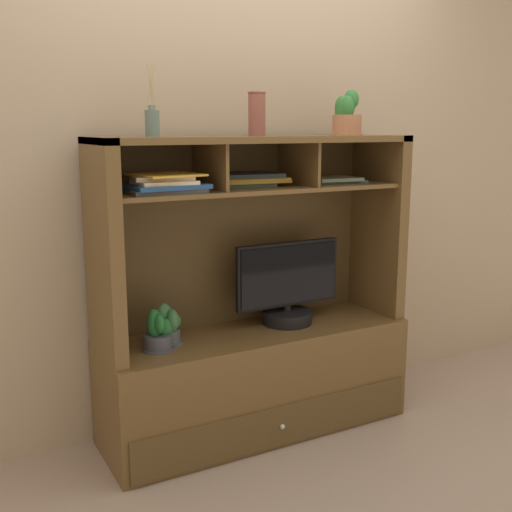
{
  "coord_description": "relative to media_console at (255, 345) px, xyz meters",
  "views": [
    {
      "loc": [
        -1.41,
        -2.58,
        1.5
      ],
      "look_at": [
        0.0,
        0.0,
        0.89
      ],
      "focal_mm": 43.88,
      "sensor_mm": 36.0,
      "label": 1
    }
  ],
  "objects": [
    {
      "name": "floor_plane",
      "position": [
        0.0,
        -0.01,
        -0.45
      ],
      "size": [
        6.0,
        6.0,
        0.02
      ],
      "primitive_type": "cube",
      "color": "tan",
      "rests_on": "ground"
    },
    {
      "name": "back_wall",
      "position": [
        0.0,
        0.26,
        0.96
      ],
      "size": [
        6.0,
        0.02,
        2.8
      ],
      "primitive_type": "cube",
      "color": "tan",
      "rests_on": "ground"
    },
    {
      "name": "media_console",
      "position": [
        0.0,
        0.0,
        0.0
      ],
      "size": [
        1.53,
        0.51,
        1.46
      ],
      "color": "brown",
      "rests_on": "ground"
    },
    {
      "name": "tv_monitor",
      "position": [
        0.19,
        0.01,
        0.25
      ],
      "size": [
        0.57,
        0.25,
        0.42
      ],
      "color": "black",
      "rests_on": "media_console"
    },
    {
      "name": "potted_orchid",
      "position": [
        -0.46,
        0.0,
        0.16
      ],
      "size": [
        0.15,
        0.15,
        0.2
      ],
      "color": "#455253",
      "rests_on": "media_console"
    },
    {
      "name": "potted_fern",
      "position": [
        -0.52,
        -0.04,
        0.16
      ],
      "size": [
        0.15,
        0.16,
        0.19
      ],
      "color": "#474753",
      "rests_on": "media_console"
    },
    {
      "name": "magazine_stack_left",
      "position": [
        -0.47,
        -0.06,
        0.82
      ],
      "size": [
        0.34,
        0.3,
        0.08
      ],
      "color": "#3D3E3C",
      "rests_on": "media_console"
    },
    {
      "name": "magazine_stack_centre",
      "position": [
        0.45,
        0.01,
        0.8
      ],
      "size": [
        0.31,
        0.26,
        0.03
      ],
      "color": "#477870",
      "rests_on": "media_console"
    },
    {
      "name": "magazine_stack_right",
      "position": [
        -0.02,
        0.04,
        0.82
      ],
      "size": [
        0.4,
        0.27,
        0.06
      ],
      "color": "#47776A",
      "rests_on": "media_console"
    },
    {
      "name": "diffuser_bottle",
      "position": [
        -0.5,
        -0.0,
        1.08
      ],
      "size": [
        0.06,
        0.06,
        0.3
      ],
      "color": "slate",
      "rests_on": "media_console"
    },
    {
      "name": "potted_succulent",
      "position": [
        0.49,
        -0.04,
        1.11
      ],
      "size": [
        0.16,
        0.16,
        0.22
      ],
      "color": "#B4744F",
      "rests_on": "media_console"
    },
    {
      "name": "ceramic_vase",
      "position": [
        0.0,
        -0.02,
        1.12
      ],
      "size": [
        0.08,
        0.08,
        0.2
      ],
      "color": "brown",
      "rests_on": "media_console"
    }
  ]
}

